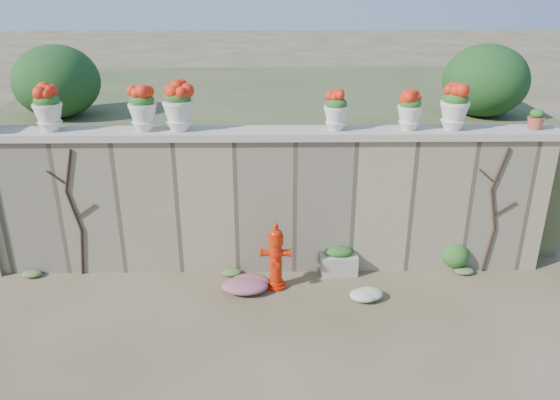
{
  "coord_description": "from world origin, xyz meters",
  "views": [
    {
      "loc": [
        0.11,
        -5.44,
        4.05
      ],
      "look_at": [
        0.2,
        1.4,
        1.23
      ],
      "focal_mm": 35.0,
      "sensor_mm": 36.0,
      "label": 1
    }
  ],
  "objects_px": {
    "urn_pot_0": "(48,109)",
    "fire_hydrant": "(276,256)",
    "terracotta_pot": "(536,120)",
    "planter_box": "(339,261)"
  },
  "relations": [
    {
      "from": "urn_pot_0",
      "to": "fire_hydrant",
      "type": "bearing_deg",
      "value": -11.69
    },
    {
      "from": "urn_pot_0",
      "to": "terracotta_pot",
      "type": "xyz_separation_m",
      "value": [
        6.61,
        0.0,
        -0.17
      ]
    },
    {
      "from": "fire_hydrant",
      "to": "urn_pot_0",
      "type": "relative_size",
      "value": 1.62
    },
    {
      "from": "fire_hydrant",
      "to": "urn_pot_0",
      "type": "distance_m",
      "value": 3.65
    },
    {
      "from": "fire_hydrant",
      "to": "planter_box",
      "type": "height_order",
      "value": "fire_hydrant"
    },
    {
      "from": "urn_pot_0",
      "to": "terracotta_pot",
      "type": "height_order",
      "value": "urn_pot_0"
    },
    {
      "from": "fire_hydrant",
      "to": "terracotta_pot",
      "type": "xyz_separation_m",
      "value": [
        3.56,
        0.63,
        1.73
      ]
    },
    {
      "from": "fire_hydrant",
      "to": "planter_box",
      "type": "distance_m",
      "value": 1.03
    },
    {
      "from": "fire_hydrant",
      "to": "terracotta_pot",
      "type": "relative_size",
      "value": 3.6
    },
    {
      "from": "planter_box",
      "to": "terracotta_pot",
      "type": "distance_m",
      "value": 3.34
    }
  ]
}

